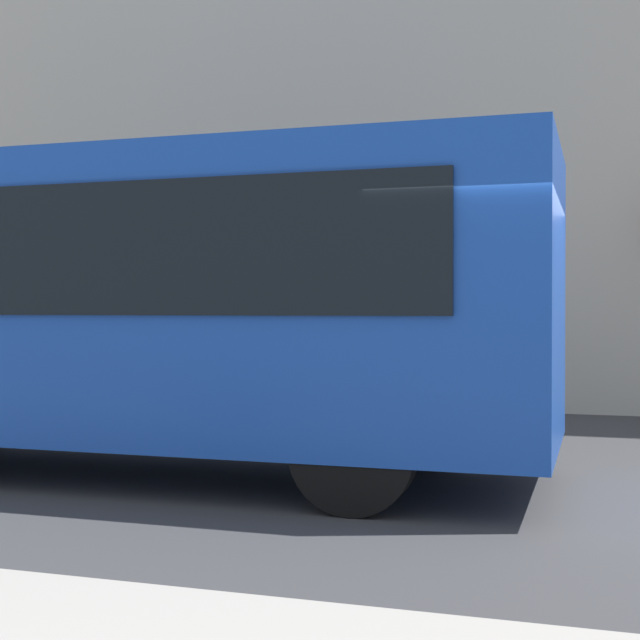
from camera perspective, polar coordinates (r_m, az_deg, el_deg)
The scene contains 3 objects.
ground_plane at distance 7.91m, azimuth 13.93°, elevation -10.99°, with size 60.00×60.00×0.00m, color #38383A.
building_facade_far at distance 15.18m, azimuth 15.69°, elevation 17.48°, with size 28.00×1.55×12.00m.
red_bus at distance 9.19m, azimuth -14.47°, elevation 1.20°, with size 9.05×2.54×3.08m.
Camera 1 is at (-0.46, 7.73, 1.60)m, focal length 50.40 mm.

